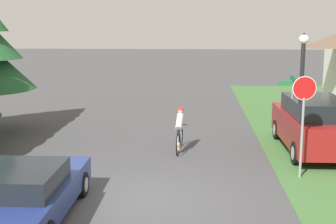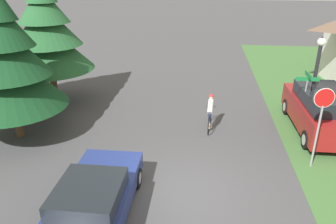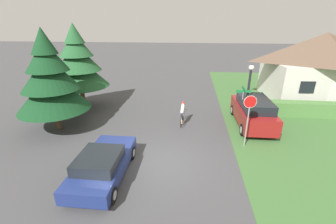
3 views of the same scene
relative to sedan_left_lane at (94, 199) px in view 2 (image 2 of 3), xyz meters
name	(u,v)px [view 2 (image 2 of 3)]	position (x,y,z in m)	size (l,w,h in m)	color
ground_plane	(183,194)	(2.31, 1.34, -0.65)	(140.00, 140.00, 0.00)	#424244
sedan_left_lane	(94,199)	(0.00, 0.00, 0.00)	(1.96, 4.34, 1.30)	navy
cyclist	(210,113)	(3.11, 5.96, 0.06)	(0.44, 1.77, 1.48)	black
parked_suv_right	(320,110)	(7.64, 6.25, 0.29)	(2.08, 4.84, 1.85)	maroon
stop_sign	(321,114)	(6.62, 3.37, 1.35)	(0.66, 0.07, 2.88)	gray
street_lamp	(315,75)	(7.14, 6.13, 1.83)	(0.32, 0.32, 4.01)	black
street_name_sign	(305,92)	(6.82, 5.93, 1.16)	(0.90, 0.90, 2.60)	gray
conifer_tall_near	(6,61)	(-4.62, 4.37, 2.52)	(4.20, 4.20, 6.09)	#4C3823
conifer_tall_far	(46,33)	(-4.78, 8.17, 2.86)	(4.26, 4.26, 6.29)	#4C3823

